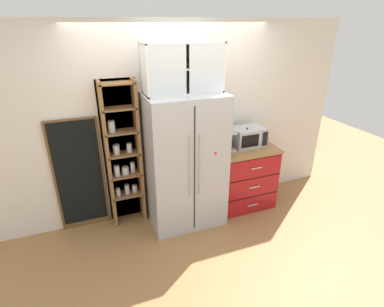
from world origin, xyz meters
TOP-DOWN VIEW (x-y plane):
  - ground_plane at (0.00, 0.00)m, footprint 10.67×10.67m
  - wall_back_cream at (0.00, 0.40)m, footprint 4.97×0.10m
  - refrigerator at (0.00, 0.01)m, footprint 0.95×0.71m
  - pantry_shelf_column at (-0.73, 0.29)m, footprint 0.47×0.26m
  - counter_cabinet at (0.92, 0.05)m, footprint 0.83×0.63m
  - microwave at (0.97, 0.10)m, footprint 0.44×0.33m
  - coffee_maker at (0.62, 0.06)m, footprint 0.17×0.20m
  - mug_charcoal at (0.92, -0.00)m, footprint 0.12×0.09m
  - mug_sage at (1.26, 0.10)m, footprint 0.12×0.08m
  - bottle_green at (0.92, 0.05)m, footprint 0.06×0.06m
  - upper_cabinet at (-0.00, 0.05)m, footprint 0.91×0.32m
  - chalkboard_menu at (-1.28, 0.33)m, footprint 0.60×0.04m

SIDE VIEW (x-z plane):
  - ground_plane at x=0.00m, z-range 0.00..0.00m
  - counter_cabinet at x=0.92m, z-range 0.00..0.91m
  - chalkboard_menu at x=-1.28m, z-range 0.00..1.49m
  - refrigerator at x=0.00m, z-range 0.00..1.74m
  - mug_sage at x=1.26m, z-range 0.91..1.01m
  - mug_charcoal at x=0.92m, z-range 0.91..1.01m
  - pantry_shelf_column at x=-0.73m, z-range 0.01..1.92m
  - bottle_green at x=0.92m, z-range 0.89..1.17m
  - microwave at x=0.97m, z-range 0.91..1.17m
  - coffee_maker at x=0.62m, z-range 0.91..1.22m
  - wall_back_cream at x=0.00m, z-range 0.00..2.55m
  - upper_cabinet at x=0.00m, z-range 1.74..2.31m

